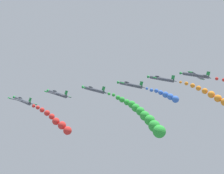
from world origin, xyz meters
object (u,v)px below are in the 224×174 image
(airplane_left_inner, at_px, (57,94))
(airplane_right_inner, at_px, (94,90))
(airplane_left_outer, at_px, (130,85))
(airplane_trailing, at_px, (195,75))
(airplane_lead, at_px, (22,101))
(airplane_right_outer, at_px, (161,79))

(airplane_left_inner, bearing_deg, airplane_right_inner, -34.94)
(airplane_left_outer, bearing_deg, airplane_trailing, -38.77)
(airplane_lead, bearing_deg, airplane_trailing, -38.45)
(airplane_lead, height_order, airplane_right_outer, airplane_right_outer)
(airplane_left_inner, xyz_separation_m, airplane_left_outer, (18.49, -14.35, 2.24))
(airplane_trailing, bearing_deg, airplane_lead, 141.55)
(airplane_lead, relative_size, airplane_right_outer, 1.00)
(airplane_left_inner, xyz_separation_m, airplane_right_outer, (27.47, -20.11, 3.74))
(airplane_left_inner, relative_size, airplane_right_outer, 1.00)
(airplane_lead, distance_m, airplane_right_inner, 22.60)
(airplane_right_inner, distance_m, airplane_right_outer, 22.71)
(airplane_right_inner, xyz_separation_m, airplane_trailing, (25.96, -21.33, 4.16))
(airplane_right_inner, height_order, airplane_left_outer, airplane_left_outer)
(airplane_lead, relative_size, airplane_left_inner, 1.00)
(airplane_right_inner, relative_size, airplane_left_outer, 1.00)
(airplane_left_outer, distance_m, airplane_trailing, 21.87)
(airplane_right_outer, bearing_deg, airplane_left_outer, 147.33)
(airplane_right_inner, bearing_deg, airplane_left_outer, -40.59)
(airplane_right_inner, distance_m, airplane_left_outer, 11.99)
(airplane_right_outer, height_order, airplane_trailing, airplane_trailing)
(airplane_trailing, bearing_deg, airplane_right_inner, 140.58)
(airplane_right_outer, relative_size, airplane_trailing, 1.00)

